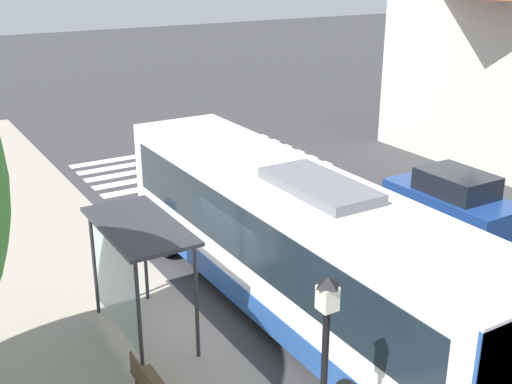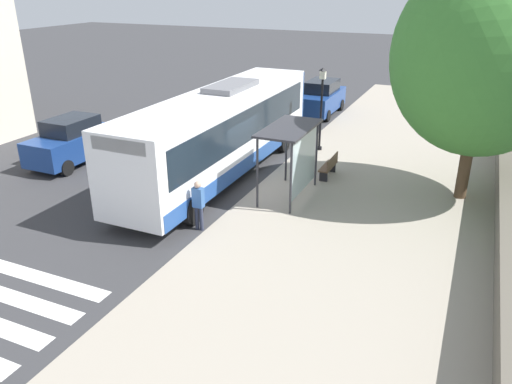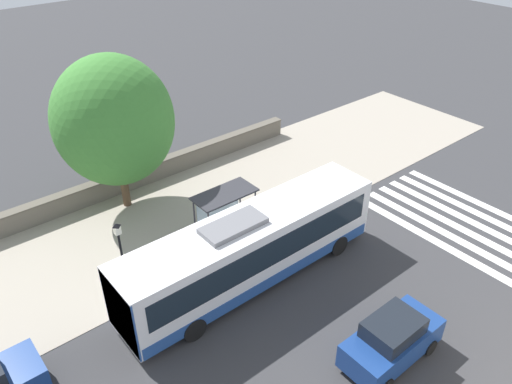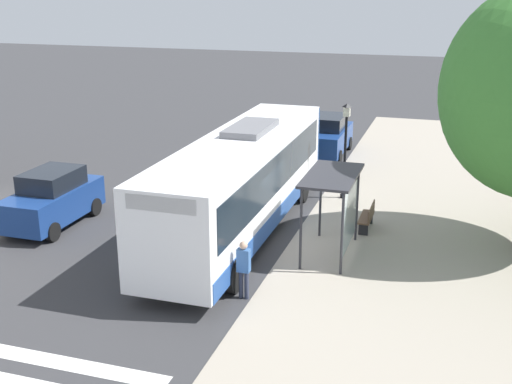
{
  "view_description": "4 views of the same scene",
  "coord_description": "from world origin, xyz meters",
  "px_view_note": "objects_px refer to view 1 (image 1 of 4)",
  "views": [
    {
      "loc": [
        -5.56,
        -11.29,
        7.73
      ],
      "look_at": [
        1.97,
        1.18,
        2.35
      ],
      "focal_mm": 45.0,
      "sensor_mm": 36.0,
      "label": 1
    },
    {
      "loc": [
        -7.14,
        15.93,
        7.28
      ],
      "look_at": [
        -1.12,
        2.46,
        0.97
      ],
      "focal_mm": 35.0,
      "sensor_mm": 36.0,
      "label": 2
    },
    {
      "loc": [
        14.68,
        -11.03,
        15.18
      ],
      "look_at": [
        -0.89,
        1.74,
        2.32
      ],
      "focal_mm": 35.0,
      "sensor_mm": 36.0,
      "label": 3
    },
    {
      "loc": [
        -4.75,
        18.51,
        8.01
      ],
      "look_at": [
        0.62,
        1.45,
        2.21
      ],
      "focal_mm": 45.0,
      "sensor_mm": 36.0,
      "label": 4
    }
  ],
  "objects_px": {
    "street_lamp_near": "(324,373)",
    "parked_car_far_lane": "(452,204)",
    "pedestrian": "(149,223)",
    "bus_shelter": "(133,247)",
    "bus": "(292,241)"
  },
  "relations": [
    {
      "from": "street_lamp_near",
      "to": "parked_car_far_lane",
      "type": "relative_size",
      "value": 0.94
    },
    {
      "from": "parked_car_far_lane",
      "to": "pedestrian",
      "type": "bearing_deg",
      "value": 158.01
    },
    {
      "from": "bus_shelter",
      "to": "street_lamp_near",
      "type": "relative_size",
      "value": 0.81
    },
    {
      "from": "bus_shelter",
      "to": "parked_car_far_lane",
      "type": "distance_m",
      "value": 9.89
    },
    {
      "from": "pedestrian",
      "to": "street_lamp_near",
      "type": "distance_m",
      "value": 9.33
    },
    {
      "from": "bus",
      "to": "street_lamp_near",
      "type": "xyz_separation_m",
      "value": [
        -2.61,
        -4.62,
        0.42
      ]
    },
    {
      "from": "street_lamp_near",
      "to": "parked_car_far_lane",
      "type": "height_order",
      "value": "street_lamp_near"
    },
    {
      "from": "bus",
      "to": "street_lamp_near",
      "type": "distance_m",
      "value": 5.32
    },
    {
      "from": "bus",
      "to": "parked_car_far_lane",
      "type": "xyz_separation_m",
      "value": [
        6.5,
        1.31,
        -0.88
      ]
    },
    {
      "from": "bus",
      "to": "parked_car_far_lane",
      "type": "bearing_deg",
      "value": 11.36
    },
    {
      "from": "pedestrian",
      "to": "parked_car_far_lane",
      "type": "xyz_separation_m",
      "value": [
        8.07,
        -3.26,
        -0.01
      ]
    },
    {
      "from": "street_lamp_near",
      "to": "parked_car_far_lane",
      "type": "distance_m",
      "value": 10.95
    },
    {
      "from": "bus",
      "to": "pedestrian",
      "type": "distance_m",
      "value": 4.9
    },
    {
      "from": "bus",
      "to": "pedestrian",
      "type": "relative_size",
      "value": 7.46
    },
    {
      "from": "bus_shelter",
      "to": "parked_car_far_lane",
      "type": "xyz_separation_m",
      "value": [
        9.82,
        0.35,
        -1.16
      ]
    }
  ]
}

